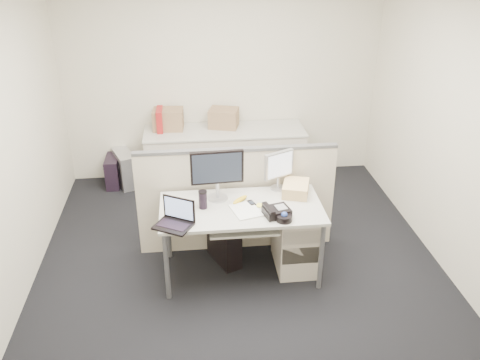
{
  "coord_description": "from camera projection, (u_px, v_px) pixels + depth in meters",
  "views": [
    {
      "loc": [
        -0.44,
        -4.04,
        3.07
      ],
      "look_at": [
        0.0,
        0.15,
        0.93
      ],
      "focal_mm": 38.0,
      "sensor_mm": 36.0,
      "label": 1
    }
  ],
  "objects": [
    {
      "name": "paper_stack",
      "position": [
        246.0,
        210.0,
        4.61
      ],
      "size": [
        0.3,
        0.34,
        0.01
      ],
      "primitive_type": "cube",
      "rotation": [
        0.0,
        0.0,
        0.27
      ],
      "color": "white",
      "rests_on": "desk"
    },
    {
      "name": "laptop",
      "position": [
        173.0,
        215.0,
        4.32
      ],
      "size": [
        0.38,
        0.35,
        0.23
      ],
      "primitive_type": "cube",
      "rotation": [
        0.0,
        0.0,
        -0.51
      ],
      "color": "black",
      "rests_on": "desk"
    },
    {
      "name": "pc_tower_spare_dark",
      "position": [
        113.0,
        171.0,
        6.59
      ],
      "size": [
        0.17,
        0.41,
        0.39
      ],
      "primitive_type": "cube",
      "rotation": [
        0.0,
        0.0,
        -0.01
      ],
      "color": "black",
      "rests_on": "floor"
    },
    {
      "name": "wall_back",
      "position": [
        222.0,
        76.0,
        6.4
      ],
      "size": [
        4.0,
        0.02,
        2.7
      ],
      "primitive_type": "cube",
      "color": "beige",
      "rests_on": "ground"
    },
    {
      "name": "banana",
      "position": [
        240.0,
        200.0,
        4.76
      ],
      "size": [
        0.18,
        0.17,
        0.04
      ],
      "primitive_type": "ellipsoid",
      "rotation": [
        0.0,
        0.0,
        0.76
      ],
      "color": "yellow",
      "rests_on": "desk"
    },
    {
      "name": "wall_left",
      "position": [
        2.0,
        155.0,
        4.21
      ],
      "size": [
        0.02,
        4.5,
        2.7
      ],
      "primitive_type": "cube",
      "color": "beige",
      "rests_on": "ground"
    },
    {
      "name": "keyboard",
      "position": [
        237.0,
        223.0,
        4.59
      ],
      "size": [
        0.41,
        0.17,
        0.02
      ],
      "primitive_type": "cube",
      "rotation": [
        0.0,
        0.0,
        0.06
      ],
      "color": "black",
      "rests_on": "keyboard_tray"
    },
    {
      "name": "desk_phone",
      "position": [
        277.0,
        212.0,
        4.53
      ],
      "size": [
        0.26,
        0.23,
        0.07
      ],
      "primitive_type": "cube",
      "rotation": [
        0.0,
        0.0,
        0.26
      ],
      "color": "black",
      "rests_on": "desk"
    },
    {
      "name": "cellphone",
      "position": [
        251.0,
        203.0,
        4.73
      ],
      "size": [
        0.08,
        0.11,
        0.01
      ],
      "primitive_type": "cube",
      "rotation": [
        0.0,
        0.0,
        0.35
      ],
      "color": "black",
      "rests_on": "desk"
    },
    {
      "name": "manila_folders",
      "position": [
        296.0,
        188.0,
        4.89
      ],
      "size": [
        0.31,
        0.36,
        0.11
      ],
      "primitive_type": "cube",
      "rotation": [
        0.0,
        0.0,
        -0.29
      ],
      "color": "tan",
      "rests_on": "desk"
    },
    {
      "name": "drawer_pedestal",
      "position": [
        296.0,
        237.0,
        4.96
      ],
      "size": [
        0.4,
        0.55,
        0.65
      ],
      "primitive_type": "cube",
      "color": "beige",
      "rests_on": "floor"
    },
    {
      "name": "cubicle_partition",
      "position": [
        236.0,
        201.0,
        5.16
      ],
      "size": [
        2.0,
        0.06,
        1.1
      ],
      "primitive_type": "cube",
      "color": "#C3B49D",
      "rests_on": "floor"
    },
    {
      "name": "monitor_small",
      "position": [
        279.0,
        171.0,
        4.91
      ],
      "size": [
        0.36,
        0.29,
        0.39
      ],
      "primitive_type": "cube",
      "rotation": [
        0.0,
        0.0,
        0.47
      ],
      "color": "#B7B7BC",
      "rests_on": "desk"
    },
    {
      "name": "wall_front",
      "position": [
        293.0,
        329.0,
        2.41
      ],
      "size": [
        4.0,
        0.02,
        2.7
      ],
      "primitive_type": "cube",
      "color": "beige",
      "rests_on": "ground"
    },
    {
      "name": "pc_tower_desk",
      "position": [
        224.0,
        243.0,
        5.08
      ],
      "size": [
        0.33,
        0.47,
        0.41
      ],
      "primitive_type": "cube",
      "rotation": [
        0.0,
        0.0,
        0.41
      ],
      "color": "black",
      "rests_on": "floor"
    },
    {
      "name": "travel_mug",
      "position": [
        203.0,
        200.0,
        4.63
      ],
      "size": [
        0.09,
        0.09,
        0.16
      ],
      "primitive_type": "cylinder",
      "rotation": [
        0.0,
        0.0,
        -0.23
      ],
      "color": "black",
      "rests_on": "desk"
    },
    {
      "name": "keyboard_tray",
      "position": [
        243.0,
        227.0,
        4.57
      ],
      "size": [
        0.62,
        0.32,
        0.02
      ],
      "primitive_type": "cube",
      "color": "beige",
      "rests_on": "desk"
    },
    {
      "name": "trackball",
      "position": [
        284.0,
        218.0,
        4.45
      ],
      "size": [
        0.14,
        0.14,
        0.05
      ],
      "primitive_type": "cylinder",
      "rotation": [
        0.0,
        0.0,
        -0.02
      ],
      "color": "black",
      "rests_on": "desk"
    },
    {
      "name": "desk",
      "position": [
        241.0,
        213.0,
        4.71
      ],
      "size": [
        1.5,
        0.75,
        0.73
      ],
      "color": "beige",
      "rests_on": "floor"
    },
    {
      "name": "red_binder",
      "position": [
        160.0,
        120.0,
        6.34
      ],
      "size": [
        0.08,
        0.31,
        0.29
      ],
      "primitive_type": "cube",
      "rotation": [
        0.0,
        0.0,
        -0.01
      ],
      "color": "#A11A1A",
      "rests_on": "back_counter"
    },
    {
      "name": "sticky_pad",
      "position": [
        261.0,
        205.0,
        4.7
      ],
      "size": [
        0.09,
        0.09,
        0.01
      ],
      "primitive_type": "cube",
      "rotation": [
        0.0,
        0.0,
        -0.41
      ],
      "color": "#FFEE4F",
      "rests_on": "desk"
    },
    {
      "name": "wall_right",
      "position": [
        461.0,
        136.0,
        4.59
      ],
      "size": [
        0.02,
        4.5,
        2.7
      ],
      "primitive_type": "cube",
      "color": "beige",
      "rests_on": "ground"
    },
    {
      "name": "floor",
      "position": [
        241.0,
        271.0,
        5.01
      ],
      "size": [
        4.0,
        4.5,
        0.01
      ],
      "primitive_type": "cube",
      "color": "black",
      "rests_on": "ground"
    },
    {
      "name": "monitor_main",
      "position": [
        217.0,
        175.0,
        4.71
      ],
      "size": [
        0.5,
        0.22,
        0.49
      ],
      "primitive_type": "cube",
      "rotation": [
        0.0,
        0.0,
        0.06
      ],
      "color": "black",
      "rests_on": "desk"
    },
    {
      "name": "cardboard_box_right",
      "position": [
        224.0,
        119.0,
        6.45
      ],
      "size": [
        0.42,
        0.36,
        0.26
      ],
      "primitive_type": "cube",
      "rotation": [
        0.0,
        0.0,
        -0.27
      ],
      "color": "#9A7F5A",
      "rests_on": "back_counter"
    },
    {
      "name": "cardboard_box_left",
      "position": [
        168.0,
        120.0,
        6.37
      ],
      "size": [
        0.39,
        0.3,
        0.28
      ],
      "primitive_type": "cube",
      "rotation": [
        0.0,
        0.0,
        -0.06
      ],
      "color": "#9A7F5A",
      "rests_on": "back_counter"
    },
    {
      "name": "back_counter",
      "position": [
        225.0,
        158.0,
        6.56
      ],
      "size": [
        2.0,
        0.6,
        0.72
      ],
      "primitive_type": "cube",
      "color": "beige",
      "rests_on": "floor"
    },
    {
      "name": "pc_tower_spare_silver",
      "position": [
        125.0,
        168.0,
        6.59
      ],
      "size": [
        0.35,
        0.52,
        0.45
      ],
      "primitive_type": "cube",
      "rotation": [
        0.0,
        0.0,
        0.36
      ],
      "color": "#B7B7BC",
      "rests_on": "floor"
    }
  ]
}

